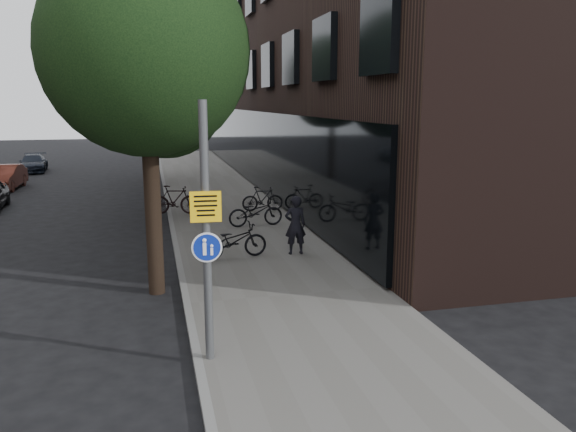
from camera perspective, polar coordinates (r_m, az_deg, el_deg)
name	(u,v)px	position (r m, az deg, el deg)	size (l,w,h in m)	color
ground	(326,370)	(9.46, 3.85, -15.37)	(120.00, 120.00, 0.00)	black
sidewalk	(242,230)	(18.73, -4.67, -1.46)	(4.50, 60.00, 0.12)	#5F5D58
curb_edge	(173,234)	(18.52, -11.56, -1.79)	(0.15, 60.00, 0.13)	slate
building_right_dark_brick	(355,11)	(32.35, 6.85, 19.93)	(12.00, 40.00, 18.00)	black
street_tree_near	(149,61)	(12.69, -13.92, 15.00)	(4.40, 4.40, 7.50)	black
street_tree_mid	(149,77)	(21.18, -13.98, 13.53)	(5.00, 5.00, 7.80)	black
street_tree_far	(148,84)	(30.18, -14.00, 12.87)	(5.00, 5.00, 7.80)	black
signpost	(206,233)	(8.95, -8.29, -1.77)	(0.49, 0.14, 4.19)	#595B5E
pedestrian	(295,225)	(15.43, 0.75, -0.91)	(0.60, 0.39, 1.64)	black
parked_bike_facade_near	(256,212)	(18.97, -3.32, 0.42)	(0.65, 1.85, 0.97)	black
parked_bike_facade_far	(263,199)	(21.58, -2.60, 1.77)	(0.45, 1.58, 0.95)	black
parked_bike_curb_near	(234,241)	(15.15, -5.53, -2.52)	(0.63, 1.82, 0.96)	black
parked_bike_curb_far	(175,200)	(21.38, -11.44, 1.63)	(0.51, 1.80, 1.08)	black
parked_car_mid	(5,177)	(30.93, -26.80, 3.53)	(1.26, 3.62, 1.19)	maroon
parked_car_far	(33,163)	(37.92, -24.47, 4.91)	(1.48, 3.64, 1.06)	black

